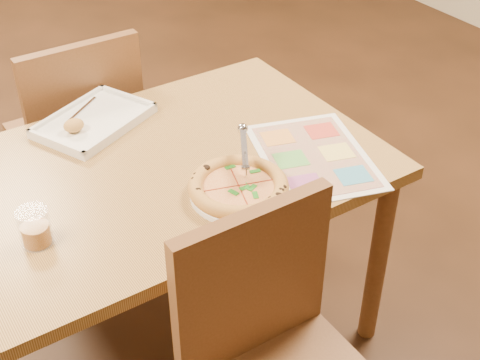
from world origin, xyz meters
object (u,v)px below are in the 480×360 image
chair_far (80,121)px  menu (314,156)px  pizza_cutter (245,155)px  appetizer_tray (93,122)px  plate (240,193)px  chair_near (273,341)px  pizza (239,187)px  glass_tumbler (35,229)px  dining_table (155,191)px

chair_far → menu: (0.42, -0.81, 0.16)m
pizza_cutter → appetizer_tray: size_ratio=0.38×
plate → menu: plate is taller
pizza_cutter → plate: bearing=165.1°
chair_near → pizza: (0.13, 0.36, 0.18)m
pizza → chair_near: bearing=-110.5°
plate → glass_tumbler: bearing=168.1°
chair_near → pizza: chair_near is taller
chair_far → glass_tumbler: chair_far is taller
pizza → appetizer_tray: size_ratio=0.67×
pizza_cutter → chair_near: bearing=-174.7°
chair_far → pizza_cutter: chair_far is taller
pizza → pizza_cutter: bearing=42.0°
chair_near → appetizer_tray: 0.92m
chair_near → pizza_cutter: bearing=65.7°
appetizer_tray → glass_tumbler: bearing=-127.0°
plate → pizza: size_ratio=1.00×
appetizer_tray → glass_tumbler: 0.55m
glass_tumbler → menu: 0.81m
chair_near → chair_far: 1.20m
dining_table → appetizer_tray: appetizer_tray is taller
chair_near → chair_far: same height
pizza → plate: bearing=-30.2°
plate → pizza: 0.02m
pizza → chair_far: bearing=99.0°
dining_table → chair_far: (-0.00, 0.60, -0.07)m
chair_near → chair_far: (-0.00, 1.20, 0.00)m
dining_table → appetizer_tray: (-0.05, 0.30, 0.10)m
plate → menu: bearing=7.2°
chair_far → glass_tumbler: bearing=62.4°
dining_table → chair_near: bearing=-90.0°
glass_tumbler → dining_table: bearing=19.4°
chair_far → menu: 0.93m
chair_near → plate: bearing=68.9°
chair_near → chair_far: bearing=90.0°
pizza → appetizer_tray: 0.58m
dining_table → appetizer_tray: bearing=100.0°
chair_far → pizza: chair_far is taller
chair_far → pizza: bearing=99.0°
appetizer_tray → glass_tumbler: glass_tumbler is taller
chair_far → appetizer_tray: (-0.05, -0.30, 0.17)m
dining_table → pizza_cutter: (0.18, -0.20, 0.18)m
glass_tumbler → menu: bearing=-5.3°
menu → pizza: bearing=-173.3°
appetizer_tray → menu: appetizer_tray is taller
menu → chair_far: bearing=117.2°
appetizer_tray → pizza: bearing=-71.2°
chair_far → pizza: size_ratio=1.73×
chair_near → plate: chair_near is taller
glass_tumbler → pizza_cutter: bearing=-6.6°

